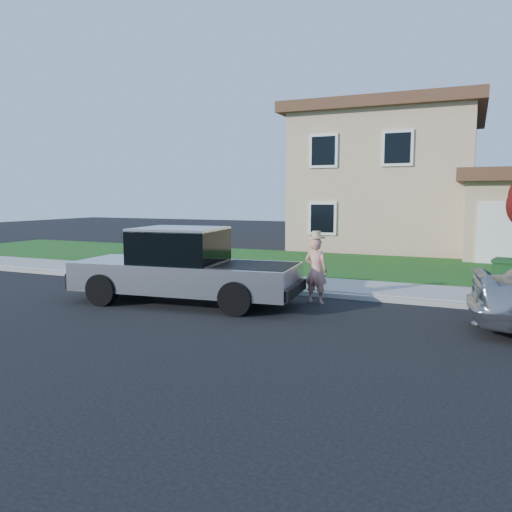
% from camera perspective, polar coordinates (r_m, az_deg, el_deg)
% --- Properties ---
extents(ground, '(80.00, 80.00, 0.00)m').
position_cam_1_polar(ground, '(10.59, 0.24, -7.28)').
color(ground, black).
rests_on(ground, ground).
extents(curb, '(40.00, 0.20, 0.12)m').
position_cam_1_polar(curb, '(12.96, 9.45, -4.49)').
color(curb, gray).
rests_on(curb, ground).
extents(sidewalk, '(40.00, 2.00, 0.15)m').
position_cam_1_polar(sidewalk, '(14.01, 10.55, -3.60)').
color(sidewalk, gray).
rests_on(sidewalk, ground).
extents(lawn, '(40.00, 7.00, 0.10)m').
position_cam_1_polar(lawn, '(18.37, 13.73, -1.30)').
color(lawn, '#184814').
rests_on(lawn, ground).
extents(house, '(14.00, 11.30, 6.85)m').
position_cam_1_polar(house, '(25.97, 17.64, 7.80)').
color(house, tan).
rests_on(house, ground).
extents(pickup_truck, '(5.74, 2.45, 1.83)m').
position_cam_1_polar(pickup_truck, '(12.21, -8.18, -1.37)').
color(pickup_truck, black).
rests_on(pickup_truck, ground).
extents(woman, '(0.63, 0.45, 1.75)m').
position_cam_1_polar(woman, '(12.15, 6.86, -1.50)').
color(woman, '#E2937C').
rests_on(woman, ground).
extents(trash_bin, '(0.73, 0.80, 0.99)m').
position_cam_1_polar(trash_bin, '(13.03, 26.72, -2.43)').
color(trash_bin, '#103C14').
rests_on(trash_bin, sidewalk).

